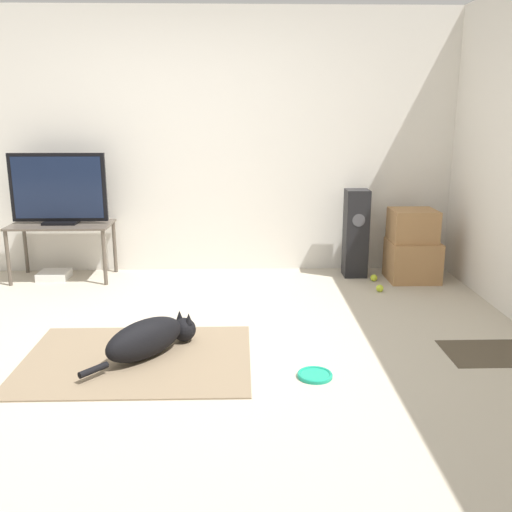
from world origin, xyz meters
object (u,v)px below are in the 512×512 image
(tv, at_px, (58,189))
(game_console, at_px, (54,275))
(frisbee, at_px, (315,375))
(tennis_ball_by_boxes, at_px, (380,288))
(cardboard_box_upper, at_px, (413,225))
(tennis_ball_near_speaker, at_px, (374,278))
(cardboard_box_lower, at_px, (412,261))
(floor_speaker, at_px, (356,233))
(tv_stand, at_px, (62,231))
(dog, at_px, (150,338))

(tv, bearing_deg, game_console, -172.17)
(frisbee, height_order, tennis_ball_by_boxes, tennis_ball_by_boxes)
(frisbee, height_order, cardboard_box_upper, cardboard_box_upper)
(tennis_ball_near_speaker, relative_size, game_console, 0.24)
(cardboard_box_lower, distance_m, cardboard_box_upper, 0.34)
(cardboard_box_upper, distance_m, floor_speaker, 0.54)
(tennis_ball_by_boxes, bearing_deg, floor_speaker, 103.65)
(cardboard_box_upper, distance_m, game_console, 3.49)
(game_console, bearing_deg, tv, 7.83)
(tv, bearing_deg, tv_stand, -90.00)
(tennis_ball_by_boxes, relative_size, game_console, 0.24)
(tv_stand, distance_m, tv, 0.40)
(dog, xyz_separation_m, frisbee, (1.05, -0.33, -0.12))
(tv, xyz_separation_m, tennis_ball_by_boxes, (2.97, -0.51, -0.84))
(tennis_ball_by_boxes, bearing_deg, tv_stand, 170.28)
(tv_stand, bearing_deg, floor_speaker, 0.50)
(tv_stand, height_order, tennis_ball_near_speaker, tv_stand)
(game_console, bearing_deg, cardboard_box_upper, -1.77)
(cardboard_box_upper, xyz_separation_m, tv_stand, (-3.35, 0.12, -0.06))
(tennis_ball_near_speaker, bearing_deg, tv, 176.53)
(tv, height_order, tennis_ball_near_speaker, tv)
(dog, relative_size, tv, 0.82)
(dog, bearing_deg, tv, 120.73)
(cardboard_box_lower, xyz_separation_m, game_console, (-3.47, 0.13, -0.15))
(tv, distance_m, tennis_ball_by_boxes, 3.13)
(dog, bearing_deg, floor_speaker, 47.54)
(cardboard_box_upper, bearing_deg, tv_stand, 177.97)
(tennis_ball_near_speaker, bearing_deg, cardboard_box_lower, 6.39)
(tennis_ball_by_boxes, distance_m, tennis_ball_near_speaker, 0.33)
(floor_speaker, relative_size, tennis_ball_by_boxes, 12.97)
(cardboard_box_upper, bearing_deg, floor_speaker, 164.36)
(cardboard_box_lower, xyz_separation_m, tennis_ball_near_speaker, (-0.37, -0.04, -0.16))
(cardboard_box_lower, height_order, tennis_ball_by_boxes, cardboard_box_lower)
(tennis_ball_by_boxes, bearing_deg, dog, -143.89)
(frisbee, bearing_deg, game_console, 136.13)
(frisbee, distance_m, tv_stand, 3.12)
(dog, relative_size, tv_stand, 0.78)
(tennis_ball_near_speaker, height_order, game_console, game_console)
(tv_stand, height_order, tennis_ball_by_boxes, tv_stand)
(cardboard_box_lower, xyz_separation_m, cardboard_box_upper, (-0.01, 0.02, 0.34))
(cardboard_box_lower, bearing_deg, floor_speaker, 162.89)
(tennis_ball_by_boxes, bearing_deg, tv, 170.23)
(floor_speaker, height_order, tennis_ball_by_boxes, floor_speaker)
(frisbee, distance_m, tv, 3.20)
(floor_speaker, height_order, tv_stand, floor_speaker)
(tv_stand, bearing_deg, cardboard_box_upper, -2.03)
(frisbee, relative_size, tennis_ball_near_speaker, 3.30)
(dog, distance_m, tennis_ball_near_speaker, 2.53)
(cardboard_box_lower, distance_m, tennis_ball_near_speaker, 0.41)
(cardboard_box_upper, relative_size, tennis_ball_by_boxes, 6.32)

